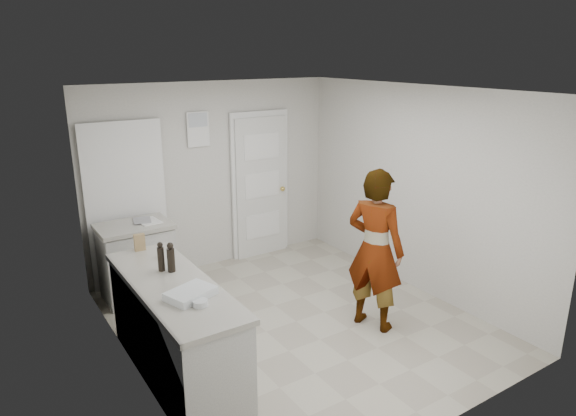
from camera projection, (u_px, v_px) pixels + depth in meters
ground at (296, 321)px, 5.67m from camera, size 4.00×4.00×0.00m
room_shell at (204, 195)px, 6.84m from camera, size 4.00×4.00×4.00m
main_counter at (176, 333)px, 4.62m from camera, size 0.64×1.96×0.93m
side_counter at (137, 264)px, 6.13m from camera, size 0.84×0.61×0.93m
person at (375, 250)px, 5.35m from camera, size 0.62×0.74×1.75m
cake_mix_box at (140, 242)px, 5.18m from camera, size 0.11×0.06×0.17m
spice_jar at (160, 254)px, 5.00m from camera, size 0.05×0.05×0.08m
oil_cruet_a at (171, 258)px, 4.67m from camera, size 0.07×0.07×0.28m
oil_cruet_b at (161, 257)px, 4.68m from camera, size 0.06×0.06×0.28m
baking_dish at (191, 294)px, 4.20m from camera, size 0.44×0.37×0.07m
egg_bowl at (200, 303)px, 4.06m from camera, size 0.12×0.12×0.05m
papers at (149, 221)px, 6.08m from camera, size 0.26×0.32×0.01m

